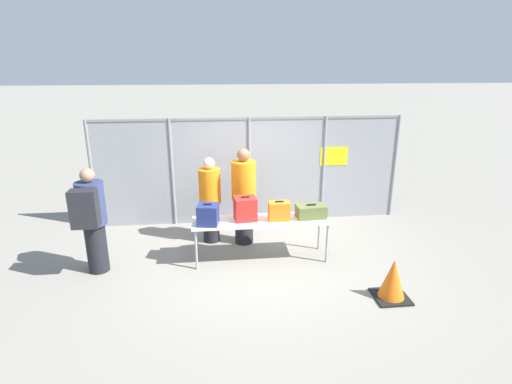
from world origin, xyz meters
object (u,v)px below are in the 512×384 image
object	(u,v)px
security_worker_far	(210,199)
utility_trailer	(297,174)
traveler_hooded	(91,218)
security_worker_near	(244,195)
suitcase_navy	(208,215)
suitcase_orange	(279,211)
traffic_cone	(393,280)
suitcase_olive	(311,211)
suitcase_red	(245,209)
inspection_table	(261,223)

from	to	relation	value
security_worker_far	utility_trailer	xyz separation A→B (m)	(2.39, 3.20, -0.47)
traveler_hooded	security_worker_near	world-z (taller)	security_worker_near
suitcase_navy	utility_trailer	bearing A→B (deg)	59.67
security_worker_near	security_worker_far	world-z (taller)	security_worker_near
security_worker_near	suitcase_orange	bearing A→B (deg)	134.45
suitcase_orange	traffic_cone	distance (m)	2.12
security_worker_near	utility_trailer	bearing A→B (deg)	-109.73
suitcase_olive	utility_trailer	bearing A→B (deg)	80.99
suitcase_orange	traveler_hooded	xyz separation A→B (m)	(-3.05, -0.16, 0.08)
suitcase_red	security_worker_far	bearing A→B (deg)	126.75
suitcase_red	traffic_cone	bearing A→B (deg)	-36.67
suitcase_orange	security_worker_far	size ratio (longest dim) A/B	0.22
suitcase_navy	security_worker_far	distance (m)	0.94
suitcase_orange	suitcase_olive	xyz separation A→B (m)	(0.57, 0.04, -0.05)
inspection_table	traveler_hooded	world-z (taller)	traveler_hooded
traffic_cone	security_worker_far	bearing A→B (deg)	138.65
suitcase_olive	suitcase_navy	bearing A→B (deg)	-176.62
inspection_table	security_worker_far	xyz separation A→B (m)	(-0.86, 0.85, 0.18)
utility_trailer	security_worker_far	bearing A→B (deg)	-126.67
suitcase_navy	suitcase_orange	distance (m)	1.22
utility_trailer	traffic_cone	bearing A→B (deg)	-87.53
suitcase_olive	utility_trailer	size ratio (longest dim) A/B	0.15
suitcase_olive	traffic_cone	xyz separation A→B (m)	(0.88, -1.47, -0.56)
suitcase_navy	security_worker_far	bearing A→B (deg)	87.64
suitcase_olive	inspection_table	bearing A→B (deg)	-178.70
traveler_hooded	suitcase_olive	bearing A→B (deg)	8.53
utility_trailer	suitcase_orange	bearing A→B (deg)	-106.52
security_worker_near	utility_trailer	size ratio (longest dim) A/B	0.54
security_worker_far	utility_trailer	distance (m)	4.02
traffic_cone	suitcase_olive	bearing A→B (deg)	120.79
security_worker_near	traffic_cone	bearing A→B (deg)	140.56
suitcase_red	traffic_cone	world-z (taller)	suitcase_red
security_worker_far	traffic_cone	distance (m)	3.54
suitcase_red	security_worker_near	bearing A→B (deg)	87.37
utility_trailer	security_worker_near	bearing A→B (deg)	-117.73
traveler_hooded	suitcase_navy	bearing A→B (deg)	8.35
security_worker_far	suitcase_olive	bearing A→B (deg)	161.52
suitcase_navy	traffic_cone	bearing A→B (deg)	-27.21
suitcase_red	security_worker_far	distance (m)	1.00
traveler_hooded	traffic_cone	bearing A→B (deg)	-10.45
suitcase_olive	traveler_hooded	world-z (taller)	traveler_hooded
utility_trailer	suitcase_red	bearing A→B (deg)	-114.04
traveler_hooded	traffic_cone	distance (m)	4.73
suitcase_navy	suitcase_red	xyz separation A→B (m)	(0.64, 0.14, 0.03)
suitcase_olive	utility_trailer	world-z (taller)	suitcase_olive
suitcase_navy	suitcase_olive	xyz separation A→B (m)	(1.78, 0.11, -0.06)
inspection_table	traveler_hooded	size ratio (longest dim) A/B	1.33
inspection_table	suitcase_navy	bearing A→B (deg)	-174.58
security_worker_far	traffic_cone	bearing A→B (deg)	145.74
suitcase_orange	traffic_cone	world-z (taller)	suitcase_orange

